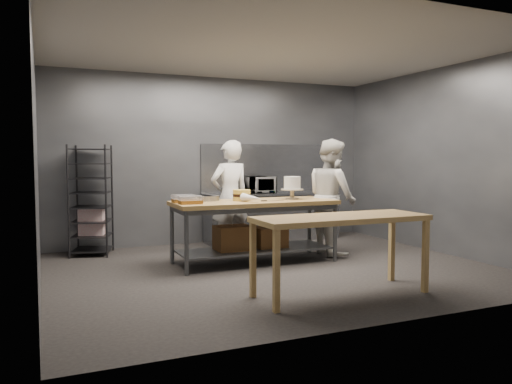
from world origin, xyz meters
The scene contains 16 objects.
ground centered at (0.00, 0.00, 0.00)m, with size 6.00×6.00×0.00m, color black.
back_wall centered at (0.00, 2.50, 1.50)m, with size 6.00×0.04×3.00m, color #4C4F54.
work_table centered at (-0.13, 0.50, 0.57)m, with size 2.40×0.90×0.92m.
near_counter centered at (0.12, -1.47, 0.81)m, with size 2.00×0.70×0.90m.
back_counter centered at (1.00, 2.18, 0.45)m, with size 2.60×0.60×0.90m.
splashback_panel centered at (1.00, 2.48, 1.35)m, with size 2.60×0.02×0.90m, color slate.
speed_rack centered at (-2.24, 2.10, 0.86)m, with size 0.76×0.79×1.75m.
chef_behind centered at (-0.18, 1.30, 0.91)m, with size 0.67×0.44×1.83m, color silver.
chef_right centered at (1.32, 0.64, 0.92)m, with size 0.90×0.70×1.85m, color silver.
microwave centered at (0.73, 2.18, 1.05)m, with size 0.54×0.37×0.30m, color black.
frosted_cake_stand centered at (0.52, 0.48, 1.14)m, with size 0.34×0.34×0.34m.
layer_cake centered at (-0.27, 0.57, 1.00)m, with size 0.26×0.26×0.16m.
cake_pans centered at (-0.85, 0.71, 0.96)m, with size 0.61×0.32×0.07m.
piping_bag centered at (-0.23, 0.27, 0.98)m, with size 0.12×0.12×0.38m, color silver.
offset_spatula centered at (0.07, 0.33, 0.93)m, with size 0.36×0.02×0.02m.
pastry_clamshells centered at (-1.11, 0.49, 0.98)m, with size 0.34×0.46×0.11m.
Camera 1 is at (-2.96, -6.20, 1.56)m, focal length 35.00 mm.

